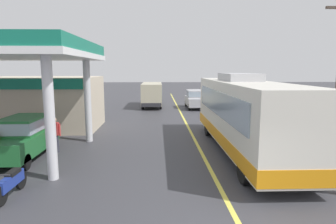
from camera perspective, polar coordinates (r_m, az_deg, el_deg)
The scene contains 9 objects.
ground at distance 25.55m, azimuth 2.57°, elevation -0.17°, with size 120.00×120.00×0.00m, color #38383D.
lane_divider_stripe at distance 20.64m, azimuth 3.67°, elevation -2.28°, with size 0.16×50.00×0.01m, color #D8CC4C.
coach_bus_main at distance 13.90m, azimuth 15.02°, elevation -0.71°, with size 2.60×11.04×3.69m.
gas_station_roadside at distance 18.37m, azimuth -26.04°, elevation 3.77°, with size 9.10×11.95×5.10m.
car_at_pump at distance 14.05m, azimuth -27.02°, elevation -4.20°, with size 1.70×4.20×1.82m.
minibus_opposing_lane at distance 29.73m, azimuth -3.24°, elevation 3.92°, with size 2.04×6.13×2.44m.
motorcycle_parked_forecourt at distance 10.21m, azimuth -28.90°, elevation -12.28°, with size 0.55×1.80×0.92m.
pedestrian_near_pump at distance 14.42m, azimuth -21.75°, elevation -3.88°, with size 0.55×0.22×1.66m.
car_trailing_behind_bus at distance 28.62m, azimuth 5.44°, elevation 2.79°, with size 1.70×4.20×1.82m.
Camera 1 is at (-2.04, -5.17, 3.90)m, focal length 30.39 mm.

